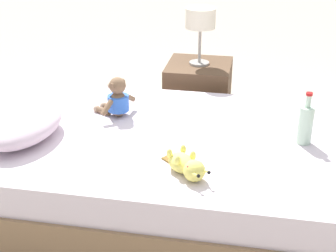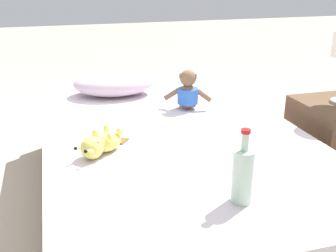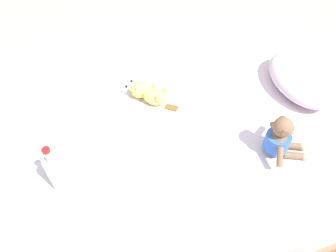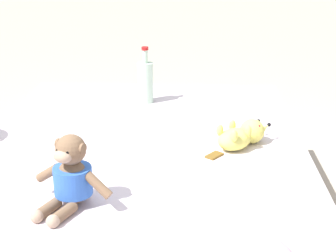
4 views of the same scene
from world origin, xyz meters
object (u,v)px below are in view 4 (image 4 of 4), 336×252
at_px(bed, 142,215).
at_px(plush_monkey, 70,177).
at_px(glass_bottle, 145,81).
at_px(plush_yellow_creature, 242,135).

height_order(bed, plush_monkey, plush_monkey).
relative_size(plush_monkey, glass_bottle, 0.98).
xyz_separation_m(bed, glass_bottle, (0.04, -0.70, 0.33)).
distance_m(plush_yellow_creature, glass_bottle, 0.69).
height_order(plush_monkey, plush_yellow_creature, plush_monkey).
bearing_deg(plush_monkey, bed, -119.57).
bearing_deg(bed, glass_bottle, -86.92).
bearing_deg(plush_yellow_creature, glass_bottle, -51.84).
xyz_separation_m(plush_yellow_creature, glass_bottle, (0.43, -0.54, 0.06)).
height_order(bed, glass_bottle, glass_bottle).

